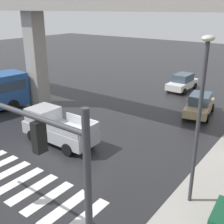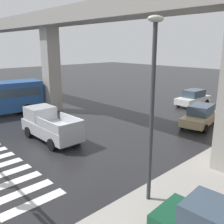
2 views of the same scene
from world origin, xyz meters
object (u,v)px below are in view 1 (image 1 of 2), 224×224
object	(u,v)px
pickup_truck	(56,127)
sedan_white	(182,82)
sedan_tan	(200,105)
street_lamp_near_corner	(200,106)

from	to	relation	value
pickup_truck	sedan_white	size ratio (longest dim) A/B	1.17
pickup_truck	sedan_tan	world-z (taller)	pickup_truck
pickup_truck	sedan_white	bearing A→B (deg)	84.45
pickup_truck	sedan_tan	bearing A→B (deg)	61.18
pickup_truck	sedan_tan	size ratio (longest dim) A/B	1.12
pickup_truck	sedan_tan	distance (m)	11.65
pickup_truck	street_lamp_near_corner	distance (m)	9.96
sedan_white	street_lamp_near_corner	xyz separation A→B (m)	(7.69, -16.92, 3.70)
sedan_white	street_lamp_near_corner	distance (m)	18.95
pickup_truck	street_lamp_near_corner	size ratio (longest dim) A/B	0.71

